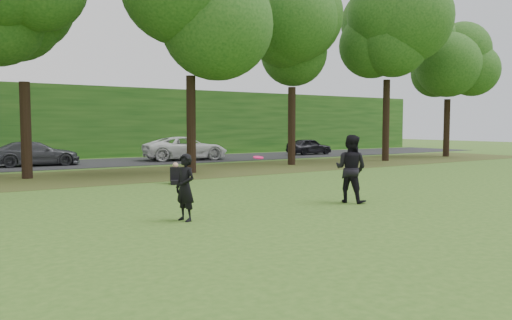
# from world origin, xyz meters

# --- Properties ---
(ground) EXTENTS (120.00, 120.00, 0.00)m
(ground) POSITION_xyz_m (0.00, 0.00, 0.00)
(ground) COLOR #33581B
(ground) RESTS_ON ground
(leaf_litter) EXTENTS (60.00, 7.00, 0.01)m
(leaf_litter) POSITION_xyz_m (0.00, 13.00, 0.01)
(leaf_litter) COLOR #453C18
(leaf_litter) RESTS_ON ground
(street) EXTENTS (70.00, 7.00, 0.02)m
(street) POSITION_xyz_m (0.00, 21.00, 0.01)
(street) COLOR black
(street) RESTS_ON ground
(far_hedge) EXTENTS (70.00, 3.00, 5.00)m
(far_hedge) POSITION_xyz_m (0.00, 27.00, 2.50)
(far_hedge) COLOR #174513
(far_hedge) RESTS_ON ground
(player_left) EXTENTS (0.52, 0.66, 1.61)m
(player_left) POSITION_xyz_m (-1.53, 1.52, 0.80)
(player_left) COLOR black
(player_left) RESTS_ON ground
(player_right) EXTENTS (1.07, 1.19, 2.00)m
(player_right) POSITION_xyz_m (3.79, 1.41, 1.00)
(player_right) COLOR black
(player_right) RESTS_ON ground
(parked_cars) EXTENTS (38.82, 3.82, 1.51)m
(parked_cars) POSITION_xyz_m (-0.54, 20.34, 0.74)
(parked_cars) COLOR black
(parked_cars) RESTS_ON street
(frisbee) EXTENTS (0.35, 0.35, 0.08)m
(frisbee) POSITION_xyz_m (0.57, 1.52, 1.44)
(frisbee) COLOR #FF1569
(frisbee) RESTS_ON ground
(seated_person) EXTENTS (0.65, 0.83, 0.83)m
(seated_person) POSITION_xyz_m (1.50, 8.66, 0.31)
(seated_person) COLOR black
(seated_person) RESTS_ON ground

